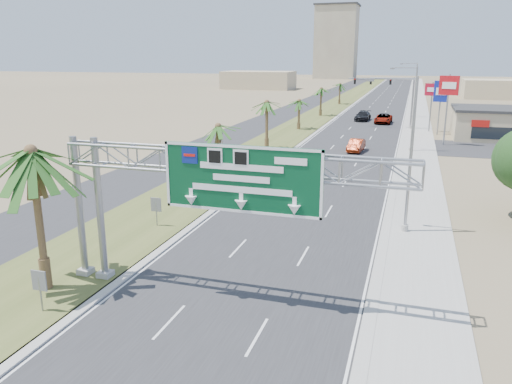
{
  "coord_description": "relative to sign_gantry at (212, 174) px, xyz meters",
  "views": [
    {
      "loc": [
        7.4,
        -10.42,
        11.2
      ],
      "look_at": [
        -0.23,
        13.98,
        4.2
      ],
      "focal_mm": 35.0,
      "sensor_mm": 36.0,
      "label": 1
    }
  ],
  "objects": [
    {
      "name": "sign_gantry",
      "position": [
        0.0,
        0.0,
        0.0
      ],
      "size": [
        16.75,
        1.24,
        7.5
      ],
      "color": "gray",
      "rests_on": "ground"
    },
    {
      "name": "pole_sign_red_near",
      "position": [
        12.56,
        48.02,
        1.02
      ],
      "size": [
        2.4,
        0.88,
        9.0
      ],
      "color": "gray",
      "rests_on": "ground"
    },
    {
      "name": "palm_row_d",
      "position": [
        -8.44,
        56.07,
        -1.64
      ],
      "size": [
        3.99,
        3.99,
        5.45
      ],
      "color": "brown",
      "rests_on": "ground"
    },
    {
      "name": "opposing_road",
      "position": [
        -15.94,
        100.07,
        -6.05
      ],
      "size": [
        8.0,
        300.0,
        0.02
      ],
      "primitive_type": "cube",
      "color": "#28282B",
      "rests_on": "ground"
    },
    {
      "name": "car_far",
      "position": [
        0.0,
        70.48,
        -5.24
      ],
      "size": [
        2.71,
        5.76,
        1.63
      ],
      "primitive_type": "imported",
      "rotation": [
        0.0,
        0.0,
        -0.08
      ],
      "color": "black",
      "rests_on": "ground"
    },
    {
      "name": "car_mid_lane",
      "position": [
        2.25,
        40.06,
        -5.31
      ],
      "size": [
        1.9,
        4.61,
        1.48
      ],
      "primitive_type": "imported",
      "rotation": [
        0.0,
        0.0,
        -0.07
      ],
      "color": "maroon",
      "rests_on": "ground"
    },
    {
      "name": "pole_sign_red_far",
      "position": [
        10.99,
        59.6,
        -0.23
      ],
      "size": [
        2.18,
        0.98,
        7.44
      ],
      "color": "gray",
      "rests_on": "ground"
    },
    {
      "name": "tower_distant",
      "position": [
        -30.94,
        240.07,
        11.44
      ],
      "size": [
        20.0,
        16.0,
        35.0
      ],
      "primitive_type": "cube",
      "color": "tan",
      "rests_on": "ground"
    },
    {
      "name": "streetlight_near",
      "position": [
        8.36,
        12.07,
        -1.36
      ],
      "size": [
        3.27,
        0.44,
        10.0
      ],
      "color": "gray",
      "rests_on": "ground"
    },
    {
      "name": "median_signback_a",
      "position": [
        -6.74,
        -3.93,
        -4.61
      ],
      "size": [
        0.75,
        0.08,
        2.08
      ],
      "color": "gray",
      "rests_on": "ground"
    },
    {
      "name": "signal_mast",
      "position": [
        6.23,
        62.05,
        -1.21
      ],
      "size": [
        10.28,
        0.71,
        8.0
      ],
      "color": "gray",
      "rests_on": "ground"
    },
    {
      "name": "streetlight_far",
      "position": [
        8.36,
        78.07,
        -1.36
      ],
      "size": [
        3.27,
        0.44,
        10.0
      ],
      "color": "gray",
      "rests_on": "ground"
    },
    {
      "name": "building_distant_right",
      "position": [
        31.06,
        130.07,
        -3.56
      ],
      "size": [
        20.0,
        12.0,
        5.0
      ],
      "primitive_type": "cube",
      "color": "tan",
      "rests_on": "ground"
    },
    {
      "name": "palm_row_f",
      "position": [
        -8.44,
        100.07,
        -1.35
      ],
      "size": [
        3.99,
        3.99,
        5.75
      ],
      "color": "brown",
      "rests_on": "ground"
    },
    {
      "name": "median_grass",
      "position": [
        -8.94,
        100.07,
        -6.0
      ],
      "size": [
        7.0,
        300.0,
        0.12
      ],
      "primitive_type": "cube",
      "color": "#495224",
      "rests_on": "ground"
    },
    {
      "name": "palm_near",
      "position": [
        -8.14,
        -1.93,
        0.87
      ],
      "size": [
        5.7,
        5.7,
        8.35
      ],
      "color": "brown",
      "rests_on": "ground"
    },
    {
      "name": "streetlight_mid",
      "position": [
        8.36,
        42.07,
        -1.36
      ],
      "size": [
        3.27,
        0.44,
        10.0
      ],
      "color": "gray",
      "rests_on": "ground"
    },
    {
      "name": "car_left_lane",
      "position": [
        -4.12,
        20.82,
        -5.29
      ],
      "size": [
        2.16,
        4.65,
        1.54
      ],
      "primitive_type": "imported",
      "rotation": [
        0.0,
        0.0,
        0.08
      ],
      "color": "black",
      "rests_on": "ground"
    },
    {
      "name": "pole_sign_blue",
      "position": [
        12.12,
        57.33,
        -0.14
      ],
      "size": [
        2.02,
        0.6,
        7.95
      ],
      "color": "gray",
      "rests_on": "ground"
    },
    {
      "name": "building_distant_left",
      "position": [
        -43.94,
        150.07,
        -3.06
      ],
      "size": [
        24.0,
        14.0,
        6.0
      ],
      "primitive_type": "cube",
      "color": "tan",
      "rests_on": "ground"
    },
    {
      "name": "sidewalk_right",
      "position": [
        9.56,
        100.07,
        -6.01
      ],
      "size": [
        4.0,
        300.0,
        0.1
      ],
      "primitive_type": "cube",
      "color": "#9E9B93",
      "rests_on": "ground"
    },
    {
      "name": "palm_row_b",
      "position": [
        -8.44,
        22.07,
        -1.16
      ],
      "size": [
        3.99,
        3.99,
        5.95
      ],
      "color": "brown",
      "rests_on": "ground"
    },
    {
      "name": "road",
      "position": [
        1.06,
        100.07,
        -6.05
      ],
      "size": [
        12.0,
        300.0,
        0.02
      ],
      "primitive_type": "cube",
      "color": "#28282B",
      "rests_on": "ground"
    },
    {
      "name": "car_right_lane",
      "position": [
        3.74,
        67.75,
        -5.25
      ],
      "size": [
        2.86,
        5.88,
        1.61
      ],
      "primitive_type": "imported",
      "rotation": [
        0.0,
        0.0,
        -0.03
      ],
      "color": "gray",
      "rests_on": "ground"
    },
    {
      "name": "palm_row_e",
      "position": [
        -8.44,
        75.07,
        -0.97
      ],
      "size": [
        3.99,
        3.99,
        6.15
      ],
      "color": "brown",
      "rests_on": "ground"
    },
    {
      "name": "palm_row_c",
      "position": [
        -8.44,
        38.07,
        -0.39
      ],
      "size": [
        3.99,
        3.99,
        6.75
      ],
      "color": "brown",
      "rests_on": "ground"
    },
    {
      "name": "median_signback_b",
      "position": [
        -7.44,
        8.07,
        -4.61
      ],
      "size": [
        0.75,
        0.08,
        2.08
      ],
      "color": "gray",
      "rests_on": "ground"
    }
  ]
}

